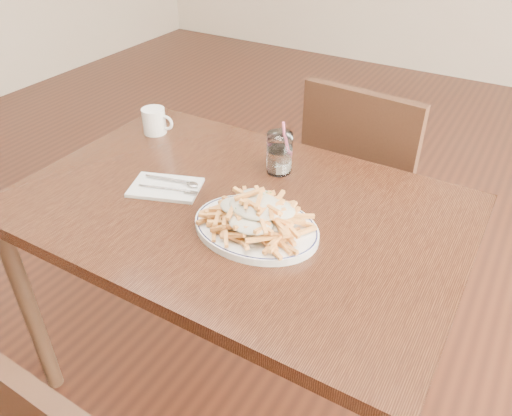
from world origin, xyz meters
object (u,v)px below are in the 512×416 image
Objects in this scene: loaded_fries at (256,211)px; water_glass at (279,155)px; chair_far at (363,182)px; coffee_mug at (155,121)px; table at (237,226)px; fries_plate at (256,227)px.

water_glass is (-0.09, 0.29, -0.01)m from loaded_fries.
chair_far is 0.55m from water_glass.
water_glass reaches higher than coffee_mug.
table is 4.19× the size of loaded_fries.
water_glass reaches higher than chair_far.
coffee_mug is at bearing -144.59° from chair_far.
fries_plate is at bearing 90.00° from loaded_fries.
table is at bearing -102.47° from chair_far.
water_glass is (0.02, 0.21, 0.13)m from table.
table is 0.53m from coffee_mug.
coffee_mug reaches higher than table.
loaded_fries is at bearing -72.35° from water_glass.
chair_far is (0.14, 0.65, -0.16)m from table.
loaded_fries reaches higher than table.
water_glass is 1.52× the size of coffee_mug.
table is 0.69m from chair_far.
chair_far is 3.16× the size of loaded_fries.
water_glass reaches higher than loaded_fries.
coffee_mug is (-0.48, 0.01, -0.01)m from water_glass.
loaded_fries is 2.62× the size of coffee_mug.
chair_far is 0.80m from coffee_mug.
loaded_fries is 1.73× the size of water_glass.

